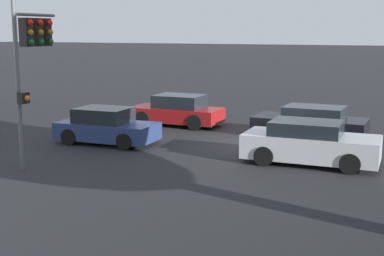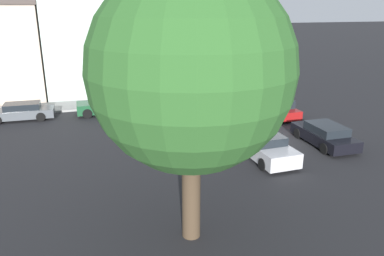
{
  "view_description": "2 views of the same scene",
  "coord_description": "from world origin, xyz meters",
  "px_view_note": "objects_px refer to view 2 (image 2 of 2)",
  "views": [
    {
      "loc": [
        -5.87,
        19.7,
        4.35
      ],
      "look_at": [
        0.88,
        4.48,
        1.31
      ],
      "focal_mm": 50.0,
      "sensor_mm": 36.0,
      "label": 1
    },
    {
      "loc": [
        -19.56,
        11.91,
        8.06
      ],
      "look_at": [
        0.43,
        5.65,
        1.19
      ],
      "focal_mm": 35.0,
      "sensor_mm": 36.0,
      "label": 2
    }
  ],
  "objects_px": {
    "street_tree": "(191,71)",
    "crossing_car_2": "(214,110)",
    "traffic_signal": "(163,70)",
    "crossing_car_1": "(265,147)",
    "parked_car_1": "(21,112)",
    "parked_car_0": "(103,105)",
    "crossing_car_0": "(325,135)",
    "fire_hydrant": "(144,109)",
    "crossing_car_3": "(277,108)"
  },
  "relations": [
    {
      "from": "crossing_car_1",
      "to": "parked_car_0",
      "type": "distance_m",
      "value": 14.15
    },
    {
      "from": "traffic_signal",
      "to": "crossing_car_2",
      "type": "height_order",
      "value": "traffic_signal"
    },
    {
      "from": "crossing_car_2",
      "to": "crossing_car_3",
      "type": "xyz_separation_m",
      "value": [
        -0.79,
        -4.79,
        0.02
      ]
    },
    {
      "from": "fire_hydrant",
      "to": "crossing_car_2",
      "type": "bearing_deg",
      "value": -118.5
    },
    {
      "from": "crossing_car_1",
      "to": "traffic_signal",
      "type": "bearing_deg",
      "value": -157.2
    },
    {
      "from": "crossing_car_0",
      "to": "fire_hydrant",
      "type": "height_order",
      "value": "crossing_car_0"
    },
    {
      "from": "parked_car_1",
      "to": "parked_car_0",
      "type": "bearing_deg",
      "value": 179.13
    },
    {
      "from": "parked_car_0",
      "to": "traffic_signal",
      "type": "bearing_deg",
      "value": 138.57
    },
    {
      "from": "parked_car_0",
      "to": "fire_hydrant",
      "type": "relative_size",
      "value": 4.19
    },
    {
      "from": "traffic_signal",
      "to": "crossing_car_3",
      "type": "height_order",
      "value": "traffic_signal"
    },
    {
      "from": "traffic_signal",
      "to": "crossing_car_1",
      "type": "relative_size",
      "value": 1.21
    },
    {
      "from": "crossing_car_3",
      "to": "crossing_car_1",
      "type": "bearing_deg",
      "value": 145.85
    },
    {
      "from": "crossing_car_3",
      "to": "parked_car_1",
      "type": "distance_m",
      "value": 19.14
    },
    {
      "from": "street_tree",
      "to": "crossing_car_1",
      "type": "height_order",
      "value": "street_tree"
    },
    {
      "from": "parked_car_0",
      "to": "fire_hydrant",
      "type": "distance_m",
      "value": 3.24
    },
    {
      "from": "street_tree",
      "to": "parked_car_0",
      "type": "height_order",
      "value": "street_tree"
    },
    {
      "from": "street_tree",
      "to": "crossing_car_3",
      "type": "relative_size",
      "value": 2.23
    },
    {
      "from": "parked_car_1",
      "to": "crossing_car_1",
      "type": "bearing_deg",
      "value": 139.78
    },
    {
      "from": "street_tree",
      "to": "crossing_car_0",
      "type": "height_order",
      "value": "street_tree"
    },
    {
      "from": "parked_car_0",
      "to": "crossing_car_0",
      "type": "bearing_deg",
      "value": 138.81
    },
    {
      "from": "traffic_signal",
      "to": "crossing_car_1",
      "type": "height_order",
      "value": "traffic_signal"
    },
    {
      "from": "parked_car_1",
      "to": "fire_hydrant",
      "type": "xyz_separation_m",
      "value": [
        -1.46,
        -8.9,
        -0.12
      ]
    },
    {
      "from": "crossing_car_1",
      "to": "crossing_car_3",
      "type": "xyz_separation_m",
      "value": [
        7.16,
        -4.83,
        -0.01
      ]
    },
    {
      "from": "crossing_car_1",
      "to": "fire_hydrant",
      "type": "xyz_separation_m",
      "value": [
        10.57,
        4.79,
        -0.2
      ]
    },
    {
      "from": "traffic_signal",
      "to": "parked_car_0",
      "type": "xyz_separation_m",
      "value": [
        3.63,
        4.05,
        -3.13
      ]
    },
    {
      "from": "traffic_signal",
      "to": "crossing_car_0",
      "type": "relative_size",
      "value": 1.16
    },
    {
      "from": "traffic_signal",
      "to": "crossing_car_2",
      "type": "xyz_separation_m",
      "value": [
        -0.25,
        -3.76,
        -3.16
      ]
    },
    {
      "from": "crossing_car_2",
      "to": "fire_hydrant",
      "type": "height_order",
      "value": "crossing_car_2"
    },
    {
      "from": "crossing_car_2",
      "to": "parked_car_0",
      "type": "xyz_separation_m",
      "value": [
        3.88,
        7.81,
        0.03
      ]
    },
    {
      "from": "traffic_signal",
      "to": "crossing_car_0",
      "type": "distance_m",
      "value": 11.46
    },
    {
      "from": "crossing_car_3",
      "to": "parked_car_0",
      "type": "relative_size",
      "value": 1.1
    },
    {
      "from": "traffic_signal",
      "to": "crossing_car_2",
      "type": "distance_m",
      "value": 4.92
    },
    {
      "from": "crossing_car_2",
      "to": "parked_car_1",
      "type": "height_order",
      "value": "crossing_car_2"
    },
    {
      "from": "traffic_signal",
      "to": "fire_hydrant",
      "type": "height_order",
      "value": "traffic_signal"
    },
    {
      "from": "street_tree",
      "to": "parked_car_0",
      "type": "bearing_deg",
      "value": 5.62
    },
    {
      "from": "traffic_signal",
      "to": "parked_car_1",
      "type": "height_order",
      "value": "traffic_signal"
    },
    {
      "from": "street_tree",
      "to": "crossing_car_1",
      "type": "bearing_deg",
      "value": -46.31
    },
    {
      "from": "fire_hydrant",
      "to": "street_tree",
      "type": "bearing_deg",
      "value": 175.63
    },
    {
      "from": "parked_car_0",
      "to": "fire_hydrant",
      "type": "bearing_deg",
      "value": 157.62
    },
    {
      "from": "street_tree",
      "to": "crossing_car_2",
      "type": "distance_m",
      "value": 15.96
    },
    {
      "from": "crossing_car_1",
      "to": "parked_car_1",
      "type": "relative_size",
      "value": 0.93
    },
    {
      "from": "street_tree",
      "to": "parked_car_0",
      "type": "distance_m",
      "value": 18.49
    },
    {
      "from": "crossing_car_0",
      "to": "fire_hydrant",
      "type": "xyz_separation_m",
      "value": [
        9.68,
        9.3,
        -0.14
      ]
    },
    {
      "from": "crossing_car_2",
      "to": "crossing_car_3",
      "type": "bearing_deg",
      "value": 78.29
    },
    {
      "from": "street_tree",
      "to": "traffic_signal",
      "type": "height_order",
      "value": "street_tree"
    },
    {
      "from": "parked_car_1",
      "to": "fire_hydrant",
      "type": "height_order",
      "value": "parked_car_1"
    },
    {
      "from": "crossing_car_0",
      "to": "parked_car_0",
      "type": "xyz_separation_m",
      "value": [
        10.93,
        12.28,
        0.06
      ]
    },
    {
      "from": "crossing_car_1",
      "to": "fire_hydrant",
      "type": "relative_size",
      "value": 4.81
    },
    {
      "from": "traffic_signal",
      "to": "parked_car_0",
      "type": "bearing_deg",
      "value": -133.07
    },
    {
      "from": "crossing_car_0",
      "to": "parked_car_1",
      "type": "relative_size",
      "value": 0.97
    }
  ]
}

